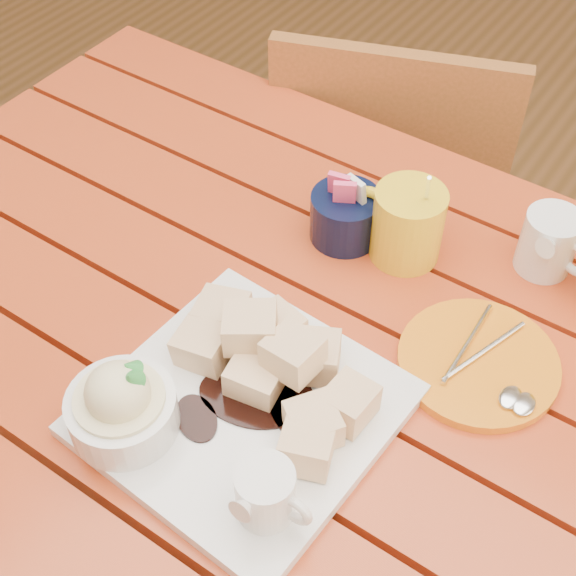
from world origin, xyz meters
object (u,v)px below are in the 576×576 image
Objects in this scene: table at (286,378)px; orange_saucer at (479,363)px; chair_far at (388,197)px; dessert_plate at (220,401)px; coffee_mug_left at (406,222)px.

table is 0.25m from orange_saucer.
chair_far is (-0.36, 0.49, -0.29)m from orange_saucer.
dessert_plate is at bearing -82.95° from table.
table is 0.61m from chair_far.
coffee_mug_left is (0.04, 0.32, 0.02)m from dessert_plate.
dessert_plate is at bearing -93.26° from coffee_mug_left.
orange_saucer reaches higher than table.
dessert_plate reaches higher than table.
chair_far reaches higher than orange_saucer.
dessert_plate is 2.05× the size of coffee_mug_left.
table is at bearing -103.70° from coffee_mug_left.
coffee_mug_left is 0.55m from chair_far.
dessert_plate is at bearing -132.08° from orange_saucer.
table is 8.23× the size of coffee_mug_left.
coffee_mug_left is 0.20m from orange_saucer.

